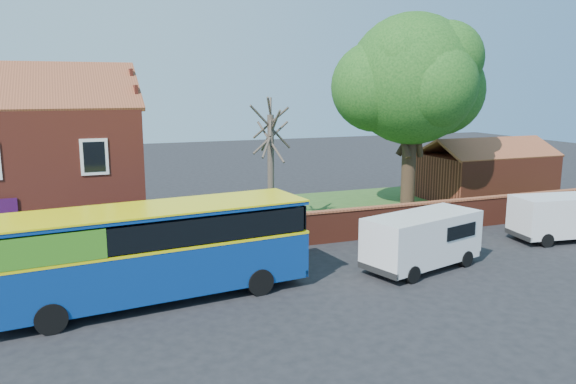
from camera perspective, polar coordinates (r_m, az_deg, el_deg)
name	(u,v)px	position (r m, az deg, el deg)	size (l,w,h in m)	color
ground	(212,320)	(18.76, -7.74, -12.79)	(120.00, 120.00, 0.00)	black
grass_strip	(367,209)	(35.04, 8.07, -1.70)	(26.00, 12.00, 0.04)	#426B28
boundary_wall	(425,217)	(29.92, 13.74, -2.47)	(22.00, 0.38, 1.60)	maroon
outbuilding	(486,175)	(39.90, 19.48, 1.61)	(8.20, 5.06, 4.17)	maroon
bus	(142,250)	(20.10, -14.57, -5.69)	(11.24, 3.99, 3.35)	navy
van_near	(422,238)	(23.85, 13.49, -4.60)	(5.61, 3.42, 2.30)	white
van_far	(564,215)	(30.65, 26.26, -2.15)	(5.27, 2.71, 2.21)	white
large_tree	(411,84)	(34.14, 12.41, 10.71)	(9.56, 7.56, 11.66)	black
bare_tree	(271,166)	(29.48, -1.76, 2.71)	(2.47, 2.94, 6.58)	#4C4238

